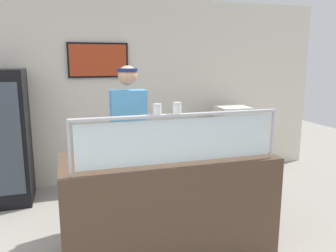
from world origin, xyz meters
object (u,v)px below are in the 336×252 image
object	(u,v)px
pepper_flake_shaker	(177,109)
drink_fridge	(2,138)
worker_figure	(129,135)
parmesan_shaker	(157,110)
pizza_server	(139,152)
pizza_box_stack	(232,112)
pizza_tray	(143,154)

from	to	relation	value
pepper_flake_shaker	drink_fridge	distance (m)	2.68
worker_figure	parmesan_shaker	bearing A→B (deg)	-88.22
worker_figure	drink_fridge	distance (m)	1.75
pepper_flake_shaker	pizza_server	bearing A→B (deg)	120.49
pizza_server	parmesan_shaker	size ratio (longest dim) A/B	3.20
pizza_server	parmesan_shaker	xyz separation A→B (m)	(0.07, -0.39, 0.44)
pizza_box_stack	parmesan_shaker	bearing A→B (deg)	-130.76
pepper_flake_shaker	pizza_box_stack	xyz separation A→B (m)	(1.55, 1.99, -0.40)
worker_figure	pizza_server	bearing A→B (deg)	-92.87
pizza_tray	drink_fridge	bearing A→B (deg)	131.79
pizza_server	pepper_flake_shaker	world-z (taller)	pepper_flake_shaker
parmesan_shaker	pepper_flake_shaker	world-z (taller)	pepper_flake_shaker
worker_figure	drink_fridge	bearing A→B (deg)	145.86
pizza_server	pepper_flake_shaker	xyz separation A→B (m)	(0.23, -0.39, 0.45)
pizza_tray	worker_figure	size ratio (longest dim) A/B	0.28
pizza_tray	pizza_box_stack	size ratio (longest dim) A/B	1.01
parmesan_shaker	pizza_tray	bearing A→B (deg)	94.05
pizza_server	drink_fridge	distance (m)	2.17
pizza_server	pizza_box_stack	world-z (taller)	pizza_box_stack
drink_fridge	pizza_box_stack	xyz separation A→B (m)	(3.19, -0.04, 0.18)
drink_fridge	pizza_box_stack	size ratio (longest dim) A/B	3.52
pizza_server	pepper_flake_shaker	bearing A→B (deg)	-65.81
pizza_box_stack	pizza_server	bearing A→B (deg)	-138.09
parmesan_shaker	drink_fridge	size ratio (longest dim) A/B	0.05
pizza_tray	worker_figure	bearing A→B (deg)	90.32
drink_fridge	parmesan_shaker	bearing A→B (deg)	-53.97
drink_fridge	worker_figure	bearing A→B (deg)	-34.14
pizza_tray	parmesan_shaker	bearing A→B (deg)	-85.95
pizza_tray	pizza_server	world-z (taller)	pizza_server
worker_figure	pepper_flake_shaker	bearing A→B (deg)	-79.39
pizza_server	pepper_flake_shaker	distance (m)	0.64
pepper_flake_shaker	worker_figure	size ratio (longest dim) A/B	0.05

